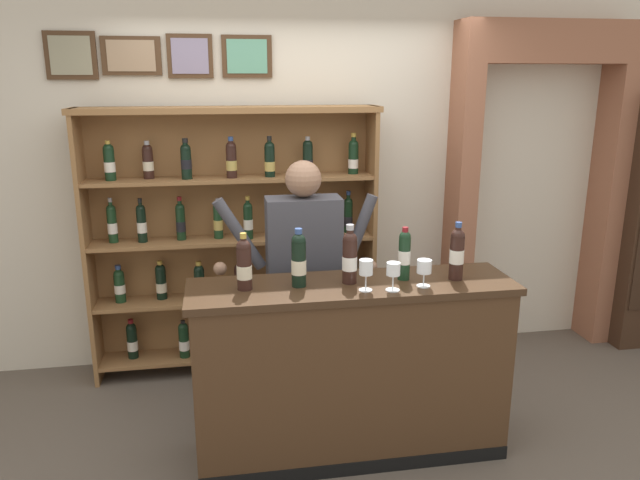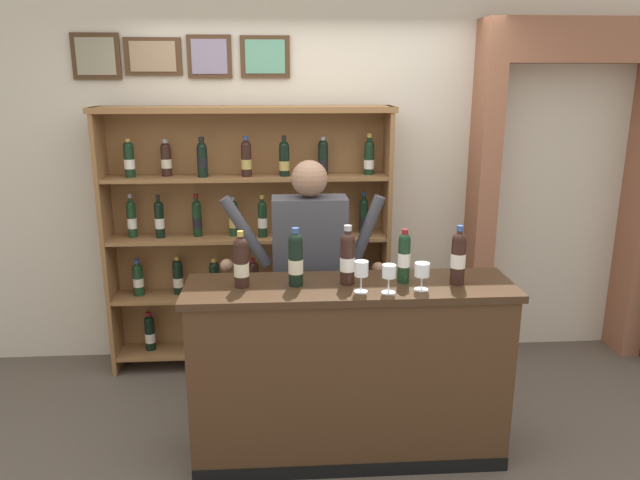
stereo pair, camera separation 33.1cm
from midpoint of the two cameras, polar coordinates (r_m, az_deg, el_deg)
ground_plane at (r=3.71m, az=3.61°, el=-19.61°), size 14.00×14.00×0.02m
back_wall at (r=4.54m, az=1.56°, el=8.22°), size 12.00×0.19×3.11m
wine_shelf at (r=4.36m, az=-4.57°, el=0.62°), size 2.06×0.31×1.91m
archway_doorway at (r=4.96m, az=23.45°, el=6.04°), size 1.37×0.45×2.50m
tasting_counter at (r=3.45m, az=5.55°, el=-12.35°), size 1.78×0.48×1.03m
shopkeeper at (r=3.71m, az=1.56°, el=-1.91°), size 1.02×0.22×1.63m
tasting_bottle_rosso at (r=3.17m, az=-4.51°, el=-2.10°), size 0.08×0.08×0.30m
tasting_bottle_riserva at (r=3.17m, az=0.66°, el=-1.80°), size 0.08×0.08×0.32m
tasting_bottle_prosecco at (r=3.21m, az=5.57°, el=-1.65°), size 0.08×0.08×0.32m
tasting_bottle_grappa at (r=3.28m, az=10.84°, el=-1.56°), size 0.07×0.07×0.30m
tasting_bottle_vin_santo at (r=3.32m, az=15.77°, el=-1.57°), size 0.08×0.08×0.32m
wine_glass_left at (r=3.19m, az=12.58°, el=-2.96°), size 0.08×0.08×0.15m
wine_glass_right at (r=3.11m, az=6.99°, el=-2.95°), size 0.07×0.07×0.17m
wine_glass_spare at (r=3.12m, az=9.59°, el=-3.17°), size 0.07×0.07×0.15m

